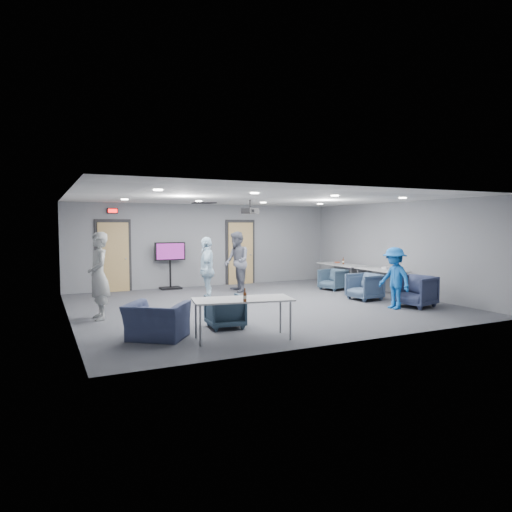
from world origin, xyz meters
name	(u,v)px	position (x,y,z in m)	size (l,w,h in m)	color
floor	(260,305)	(0.00, 0.00, 0.00)	(9.00, 9.00, 0.00)	#3D3F46
ceiling	(260,198)	(0.00, 0.00, 2.70)	(9.00, 9.00, 0.00)	silver
wall_back	(207,245)	(0.00, 4.00, 1.35)	(9.00, 0.02, 2.70)	slate
wall_front	(361,264)	(0.00, -4.00, 1.35)	(9.00, 0.02, 2.70)	slate
wall_left	(68,257)	(-4.50, 0.00, 1.35)	(0.02, 8.00, 2.70)	slate
wall_right	(396,248)	(4.50, 0.00, 1.35)	(0.02, 8.00, 2.70)	slate
door_left	(113,257)	(-3.00, 3.95, 1.07)	(1.06, 0.17, 2.24)	black
door_right	(240,253)	(1.20, 3.95, 1.07)	(1.06, 0.17, 2.24)	black
exit_sign	(113,211)	(-3.00, 3.93, 2.45)	(0.32, 0.08, 0.16)	black
hvac_diffuser	(204,203)	(-0.50, 2.80, 2.69)	(0.60, 0.60, 0.03)	black
downlights	(260,199)	(0.00, 0.00, 2.68)	(6.18, 3.78, 0.02)	white
person_a	(99,276)	(-3.90, -0.11, 0.94)	(0.69, 0.45, 1.88)	#999C9A
person_b	(237,262)	(0.35, 2.30, 0.92)	(0.89, 0.69, 1.83)	slate
person_c	(207,270)	(-1.14, 0.77, 0.86)	(1.01, 0.42, 1.72)	silver
person_d	(394,278)	(2.70, -1.90, 0.75)	(0.96, 0.55, 1.49)	#1B5BB0
chair_right_a	(333,279)	(3.22, 1.38, 0.33)	(0.69, 0.71, 0.65)	#35495C
chair_right_b	(365,287)	(2.90, -0.55, 0.36)	(0.76, 0.79, 0.72)	#3B4C66
chair_right_c	(415,291)	(3.35, -1.93, 0.39)	(0.83, 0.86, 0.78)	#323A57
chair_front_a	(225,311)	(-1.75, -2.00, 0.33)	(0.69, 0.71, 0.65)	#344859
chair_front_b	(157,321)	(-3.19, -2.33, 0.33)	(1.00, 0.88, 0.65)	#343C5B
table_right_a	(342,265)	(4.00, 1.95, 0.69)	(0.79, 1.91, 0.73)	#A2A4A7
table_right_b	(381,271)	(4.00, 0.05, 0.68)	(0.69, 1.67, 0.73)	#A2A4A7
table_front_left	(243,301)	(-1.80, -3.00, 0.68)	(1.86, 1.05, 0.73)	#A2A4A7
bottle_front	(245,297)	(-1.91, -3.33, 0.82)	(0.06, 0.06, 0.24)	#5A280F
bottle_right	(343,262)	(4.04, 1.97, 0.82)	(0.06, 0.06, 0.23)	#5A280F
snack_box	(337,262)	(4.17, 2.47, 0.75)	(0.16, 0.10, 0.03)	#B74D2D
wrapper	(386,268)	(4.25, 0.13, 0.76)	(0.24, 0.16, 0.05)	silver
tv_stand	(170,263)	(-1.31, 3.75, 0.84)	(0.97, 0.46, 1.48)	black
projector	(250,211)	(0.05, 0.68, 2.40)	(0.46, 0.43, 0.36)	black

